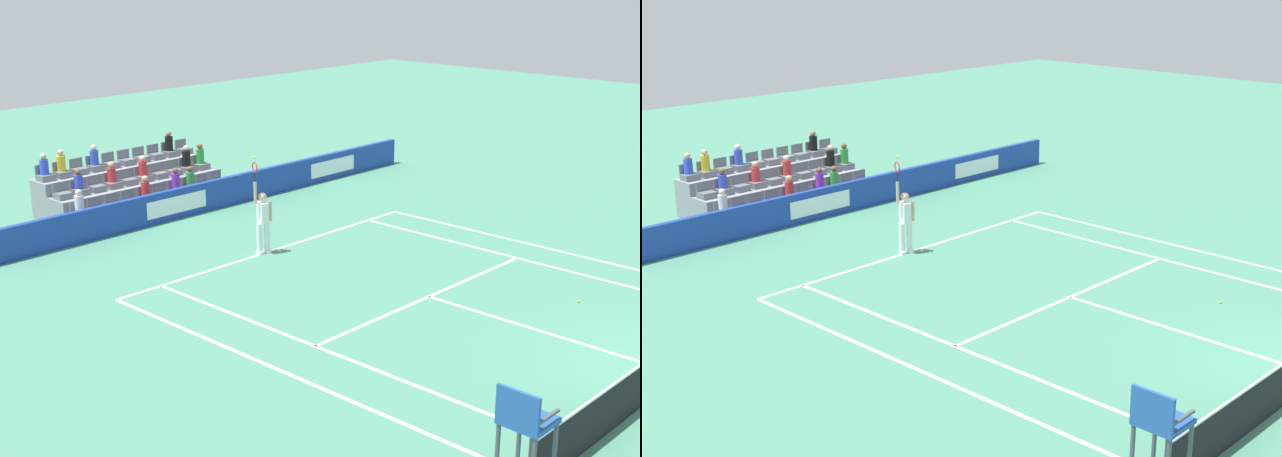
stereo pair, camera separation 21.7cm
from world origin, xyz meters
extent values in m
cube|color=white|center=(0.00, -11.89, 0.00)|extent=(10.97, 0.10, 0.01)
cube|color=white|center=(0.00, -6.40, 0.00)|extent=(8.23, 0.10, 0.01)
cube|color=white|center=(0.00, -3.20, 0.00)|extent=(0.10, 6.40, 0.01)
cube|color=white|center=(4.12, -5.95, 0.00)|extent=(0.10, 11.89, 0.01)
cube|color=white|center=(-4.12, -5.95, 0.00)|extent=(0.10, 11.89, 0.01)
cube|color=white|center=(5.49, -5.95, 0.00)|extent=(0.10, 11.89, 0.01)
cube|color=white|center=(-5.49, -5.95, 0.00)|extent=(0.10, 11.89, 0.01)
cube|color=white|center=(0.00, -11.79, 0.00)|extent=(0.10, 0.20, 0.01)
cube|color=#193899|center=(0.00, -16.53, 0.49)|extent=(22.14, 0.20, 0.99)
cube|color=white|center=(-7.38, -16.42, 0.49)|extent=(2.36, 0.01, 0.55)
cube|color=white|center=(0.00, -16.42, 0.49)|extent=(2.36, 0.01, 0.55)
cylinder|color=white|center=(0.36, -11.88, 0.45)|extent=(0.16, 0.16, 0.90)
cylinder|color=white|center=(0.59, -11.95, 0.45)|extent=(0.16, 0.16, 0.90)
cube|color=white|center=(0.36, -11.88, 0.04)|extent=(0.19, 0.28, 0.08)
cube|color=white|center=(0.59, -11.95, 0.04)|extent=(0.19, 0.28, 0.08)
cube|color=white|center=(0.47, -11.92, 1.20)|extent=(0.31, 0.41, 0.60)
sphere|color=#D3A884|center=(0.47, -11.92, 1.66)|extent=(0.24, 0.24, 0.24)
cylinder|color=#D3A884|center=(0.68, -11.98, 1.81)|extent=(0.09, 0.09, 0.62)
cylinder|color=#D3A884|center=(0.27, -11.80, 1.22)|extent=(0.09, 0.09, 0.56)
cylinder|color=black|center=(0.68, -11.98, 2.26)|extent=(0.04, 0.04, 0.28)
torus|color=red|center=(0.68, -11.98, 2.54)|extent=(0.12, 0.31, 0.31)
sphere|color=#D1E533|center=(0.68, -11.98, 2.82)|extent=(0.07, 0.07, 0.07)
cube|color=#23519E|center=(6.69, 0.31, 1.75)|extent=(0.70, 0.70, 0.08)
cube|color=#23519E|center=(7.01, 0.31, 2.06)|extent=(0.06, 0.70, 0.55)
cube|color=#474C54|center=(6.69, -0.01, 1.93)|extent=(0.56, 0.05, 0.04)
cube|color=#474C54|center=(6.69, 0.63, 1.93)|extent=(0.56, 0.05, 0.04)
cube|color=gray|center=(0.00, -17.61, 0.21)|extent=(6.20, 0.95, 0.42)
cube|color=slate|center=(-2.79, -17.61, 0.52)|extent=(0.48, 0.44, 0.20)
cube|color=slate|center=(-2.79, -17.81, 0.77)|extent=(0.48, 0.04, 0.30)
cube|color=slate|center=(-2.17, -17.61, 0.52)|extent=(0.48, 0.44, 0.20)
cube|color=slate|center=(-2.17, -17.81, 0.77)|extent=(0.48, 0.04, 0.30)
cube|color=slate|center=(-1.55, -17.61, 0.52)|extent=(0.48, 0.44, 0.20)
cube|color=slate|center=(-1.55, -17.81, 0.77)|extent=(0.48, 0.04, 0.30)
cube|color=slate|center=(-0.93, -17.61, 0.52)|extent=(0.48, 0.44, 0.20)
cube|color=slate|center=(-0.93, -17.81, 0.77)|extent=(0.48, 0.04, 0.30)
cube|color=slate|center=(-0.31, -17.61, 0.52)|extent=(0.48, 0.44, 0.20)
cube|color=slate|center=(-0.31, -17.81, 0.77)|extent=(0.48, 0.04, 0.30)
cube|color=slate|center=(0.31, -17.61, 0.52)|extent=(0.48, 0.44, 0.20)
cube|color=slate|center=(0.31, -17.81, 0.77)|extent=(0.48, 0.04, 0.30)
cube|color=slate|center=(0.93, -17.61, 0.52)|extent=(0.48, 0.44, 0.20)
cube|color=slate|center=(0.93, -17.81, 0.77)|extent=(0.48, 0.04, 0.30)
cube|color=slate|center=(1.55, -17.61, 0.52)|extent=(0.48, 0.44, 0.20)
cube|color=slate|center=(1.55, -17.81, 0.77)|extent=(0.48, 0.04, 0.30)
cube|color=slate|center=(2.17, -17.61, 0.52)|extent=(0.48, 0.44, 0.20)
cube|color=slate|center=(2.17, -17.81, 0.77)|extent=(0.48, 0.04, 0.30)
cube|color=slate|center=(2.79, -17.61, 0.52)|extent=(0.48, 0.44, 0.20)
cube|color=slate|center=(2.79, -17.81, 0.77)|extent=(0.48, 0.04, 0.30)
cube|color=gray|center=(0.00, -18.56, 0.42)|extent=(6.20, 0.95, 0.84)
cube|color=slate|center=(-2.79, -18.56, 0.94)|extent=(0.48, 0.44, 0.20)
cube|color=slate|center=(-2.79, -18.76, 1.19)|extent=(0.48, 0.04, 0.30)
cube|color=slate|center=(-2.17, -18.56, 0.94)|extent=(0.48, 0.44, 0.20)
cube|color=slate|center=(-2.17, -18.76, 1.19)|extent=(0.48, 0.04, 0.30)
cube|color=slate|center=(-1.55, -18.56, 0.94)|extent=(0.48, 0.44, 0.20)
cube|color=slate|center=(-1.55, -18.76, 1.19)|extent=(0.48, 0.04, 0.30)
cube|color=slate|center=(-0.93, -18.56, 0.94)|extent=(0.48, 0.44, 0.20)
cube|color=slate|center=(-0.93, -18.76, 1.19)|extent=(0.48, 0.04, 0.30)
cube|color=slate|center=(-0.31, -18.56, 0.94)|extent=(0.48, 0.44, 0.20)
cube|color=slate|center=(-0.31, -18.76, 1.19)|extent=(0.48, 0.04, 0.30)
cube|color=slate|center=(0.31, -18.56, 0.94)|extent=(0.48, 0.44, 0.20)
cube|color=slate|center=(0.31, -18.76, 1.19)|extent=(0.48, 0.04, 0.30)
cube|color=slate|center=(0.93, -18.56, 0.94)|extent=(0.48, 0.44, 0.20)
cube|color=slate|center=(0.93, -18.76, 1.19)|extent=(0.48, 0.04, 0.30)
cube|color=slate|center=(1.55, -18.56, 0.94)|extent=(0.48, 0.44, 0.20)
cube|color=slate|center=(1.55, -18.76, 1.19)|extent=(0.48, 0.04, 0.30)
cube|color=slate|center=(2.17, -18.56, 0.94)|extent=(0.48, 0.44, 0.20)
cube|color=slate|center=(2.17, -18.76, 1.19)|extent=(0.48, 0.04, 0.30)
cube|color=slate|center=(2.79, -18.56, 0.94)|extent=(0.48, 0.44, 0.20)
cube|color=slate|center=(2.79, -18.76, 1.19)|extent=(0.48, 0.04, 0.30)
cube|color=gray|center=(0.00, -19.51, 0.63)|extent=(6.20, 0.95, 1.26)
cube|color=slate|center=(-2.79, -19.51, 1.36)|extent=(0.48, 0.44, 0.20)
cube|color=slate|center=(-2.79, -19.71, 1.61)|extent=(0.48, 0.04, 0.30)
cube|color=slate|center=(-2.17, -19.51, 1.36)|extent=(0.48, 0.44, 0.20)
cube|color=slate|center=(-2.17, -19.71, 1.61)|extent=(0.48, 0.04, 0.30)
cube|color=slate|center=(-1.55, -19.51, 1.36)|extent=(0.48, 0.44, 0.20)
cube|color=slate|center=(-1.55, -19.71, 1.61)|extent=(0.48, 0.04, 0.30)
cube|color=slate|center=(-0.93, -19.51, 1.36)|extent=(0.48, 0.44, 0.20)
cube|color=slate|center=(-0.93, -19.71, 1.61)|extent=(0.48, 0.04, 0.30)
cube|color=slate|center=(-0.31, -19.51, 1.36)|extent=(0.48, 0.44, 0.20)
cube|color=slate|center=(-0.31, -19.71, 1.61)|extent=(0.48, 0.04, 0.30)
cube|color=slate|center=(0.31, -19.51, 1.36)|extent=(0.48, 0.44, 0.20)
cube|color=slate|center=(0.31, -19.71, 1.61)|extent=(0.48, 0.04, 0.30)
cube|color=slate|center=(0.93, -19.51, 1.36)|extent=(0.48, 0.44, 0.20)
cube|color=slate|center=(0.93, -19.71, 1.61)|extent=(0.48, 0.04, 0.30)
cube|color=slate|center=(1.55, -19.51, 1.36)|extent=(0.48, 0.44, 0.20)
cube|color=slate|center=(1.55, -19.71, 1.61)|extent=(0.48, 0.04, 0.30)
cube|color=slate|center=(2.17, -19.51, 1.36)|extent=(0.48, 0.44, 0.20)
cube|color=slate|center=(2.17, -19.71, 1.61)|extent=(0.48, 0.04, 0.30)
cube|color=slate|center=(2.79, -19.51, 1.36)|extent=(0.48, 0.44, 0.20)
cube|color=slate|center=(2.79, -19.71, 1.61)|extent=(0.48, 0.04, 0.30)
cylinder|color=yellow|center=(2.17, -19.56, 1.71)|extent=(0.28, 0.28, 0.50)
sphere|color=#D3A884|center=(2.17, -19.56, 2.06)|extent=(0.20, 0.20, 0.20)
cylinder|color=blue|center=(0.93, -19.56, 1.70)|extent=(0.28, 0.28, 0.49)
sphere|color=beige|center=(0.93, -19.56, 2.05)|extent=(0.20, 0.20, 0.20)
cylinder|color=green|center=(-2.79, -18.61, 1.30)|extent=(0.28, 0.28, 0.52)
sphere|color=brown|center=(-2.79, -18.61, 1.66)|extent=(0.20, 0.20, 0.20)
cylinder|color=red|center=(-0.31, -18.61, 1.28)|extent=(0.28, 0.28, 0.48)
sphere|color=beige|center=(-0.31, -18.61, 1.62)|extent=(0.20, 0.20, 0.20)
cylinder|color=white|center=(2.79, -17.66, 0.86)|extent=(0.28, 0.28, 0.48)
sphere|color=beige|center=(2.79, -17.66, 1.20)|extent=(0.20, 0.20, 0.20)
cylinder|color=green|center=(-1.55, -17.66, 0.86)|extent=(0.28, 0.28, 0.48)
sphere|color=brown|center=(-1.55, -17.66, 1.20)|extent=(0.20, 0.20, 0.20)
cylinder|color=black|center=(-2.17, -18.61, 1.31)|extent=(0.28, 0.28, 0.55)
sphere|color=beige|center=(-2.17, -18.61, 1.69)|extent=(0.20, 0.20, 0.20)
cylinder|color=black|center=(-2.17, -19.56, 1.72)|extent=(0.28, 0.28, 0.51)
sphere|color=#9E7251|center=(-2.17, -19.56, 2.07)|extent=(0.20, 0.20, 0.20)
cylinder|color=purple|center=(-0.93, -17.66, 0.89)|extent=(0.28, 0.28, 0.53)
sphere|color=brown|center=(-0.93, -17.66, 1.25)|extent=(0.20, 0.20, 0.20)
cylinder|color=blue|center=(2.79, -19.56, 1.70)|extent=(0.28, 0.28, 0.48)
sphere|color=#D3A884|center=(2.79, -19.56, 2.04)|extent=(0.20, 0.20, 0.20)
cylinder|color=red|center=(0.93, -18.61, 1.27)|extent=(0.28, 0.28, 0.47)
sphere|color=#D3A884|center=(0.93, -18.61, 1.61)|extent=(0.20, 0.20, 0.20)
cylinder|color=red|center=(0.31, -17.66, 0.86)|extent=(0.28, 0.28, 0.48)
sphere|color=#D3A884|center=(0.31, -17.66, 1.20)|extent=(0.20, 0.20, 0.20)
cylinder|color=blue|center=(2.17, -18.61, 1.26)|extent=(0.28, 0.28, 0.45)
sphere|color=brown|center=(2.17, -18.61, 1.59)|extent=(0.20, 0.20, 0.20)
sphere|color=#D1E533|center=(-2.20, -3.48, 0.03)|extent=(0.07, 0.07, 0.07)
camera|label=1|loc=(17.41, 6.26, 8.28)|focal=51.40mm
camera|label=2|loc=(17.26, 6.42, 8.28)|focal=51.40mm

